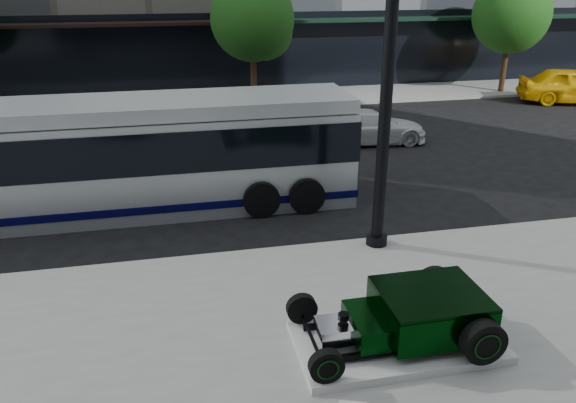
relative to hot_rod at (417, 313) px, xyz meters
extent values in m
plane|color=black|center=(-0.73, 5.98, -0.70)|extent=(120.00, 120.00, 0.00)
cube|color=gray|center=(-0.73, 19.98, -0.64)|extent=(70.00, 4.00, 0.12)
cube|color=black|center=(-10.73, 22.18, 1.30)|extent=(22.00, 0.50, 4.00)
cube|color=black|center=(12.27, 22.18, 1.30)|extent=(24.00, 0.50, 4.00)
cube|color=black|center=(-10.73, 21.58, 2.90)|extent=(22.00, 1.60, 0.15)
cube|color=black|center=(12.27, 21.58, 2.90)|extent=(24.00, 1.60, 0.15)
cylinder|color=black|center=(0.27, 18.98, 0.72)|extent=(0.28, 0.28, 2.60)
sphere|color=#10390F|center=(0.27, 18.98, 3.22)|extent=(3.80, 3.80, 3.80)
sphere|color=#10390F|center=(0.87, 19.28, 2.62)|extent=(2.60, 2.60, 2.60)
cylinder|color=black|center=(13.27, 18.98, 0.72)|extent=(0.28, 0.28, 2.60)
sphere|color=#10390F|center=(13.27, 18.98, 3.22)|extent=(3.80, 3.80, 3.80)
sphere|color=#10390F|center=(13.87, 19.28, 2.62)|extent=(2.60, 2.60, 2.60)
cube|color=silver|center=(-0.33, 0.00, -0.50)|extent=(3.40, 1.80, 0.15)
cube|color=black|center=(-0.33, -0.45, -0.33)|extent=(3.00, 0.08, 0.10)
cube|color=black|center=(-0.33, 0.45, -0.33)|extent=(3.00, 0.08, 0.10)
cube|color=black|center=(0.22, 0.00, 0.02)|extent=(1.70, 1.45, 0.62)
cube|color=black|center=(0.22, 0.00, 0.35)|extent=(1.70, 1.45, 0.06)
cube|color=black|center=(-0.88, 0.00, -0.10)|extent=(0.55, 1.05, 0.38)
cube|color=silver|center=(-1.43, 0.00, -0.15)|extent=(0.55, 0.55, 0.34)
cylinder|color=black|center=(-1.28, 0.00, 0.12)|extent=(0.18, 0.18, 0.10)
cylinder|color=black|center=(-1.78, 0.00, -0.27)|extent=(0.06, 1.55, 0.06)
cylinder|color=black|center=(0.72, -0.85, -0.07)|extent=(0.72, 0.24, 0.72)
cylinder|color=black|center=(0.72, -0.98, -0.07)|extent=(0.37, 0.02, 0.37)
torus|color=#09350F|center=(0.72, -0.99, -0.07)|extent=(0.44, 0.02, 0.44)
cylinder|color=black|center=(0.72, 0.85, -0.07)|extent=(0.72, 0.24, 0.72)
cylinder|color=black|center=(0.72, 0.98, -0.07)|extent=(0.37, 0.02, 0.37)
torus|color=#09350F|center=(0.72, 0.99, -0.07)|extent=(0.44, 0.02, 0.44)
cylinder|color=black|center=(-1.78, -0.78, -0.16)|extent=(0.54, 0.16, 0.54)
cylinder|color=black|center=(-1.78, -0.87, -0.16)|extent=(0.28, 0.02, 0.28)
torus|color=#09350F|center=(-1.78, -0.88, -0.16)|extent=(0.34, 0.02, 0.34)
cylinder|color=black|center=(-1.78, 0.78, -0.16)|extent=(0.54, 0.16, 0.54)
cylinder|color=black|center=(-1.78, 0.87, -0.16)|extent=(0.28, 0.02, 0.28)
torus|color=#09350F|center=(-1.78, 0.88, -0.16)|extent=(0.34, 0.02, 0.34)
cylinder|color=black|center=(0.68, 3.64, 3.80)|extent=(0.26, 0.26, 8.76)
cylinder|color=black|center=(0.68, 3.64, -0.47)|extent=(0.48, 0.48, 0.22)
cube|color=#B7BDC2|center=(-5.00, 7.29, 0.58)|extent=(12.00, 2.55, 2.55)
cube|color=#07073F|center=(-5.00, 7.29, -0.28)|extent=(12.05, 2.60, 0.20)
cube|color=black|center=(-5.00, 7.29, 1.15)|extent=(12.05, 2.60, 1.05)
cube|color=#B7BDC2|center=(-5.00, 7.29, 2.05)|extent=(12.00, 2.40, 0.35)
cube|color=black|center=(1.03, 7.29, 0.85)|extent=(0.06, 2.30, 1.70)
cylinder|color=black|center=(-1.60, 5.99, -0.22)|extent=(0.96, 0.28, 0.96)
cylinder|color=black|center=(-1.60, 8.59, -0.22)|extent=(0.96, 0.28, 0.96)
cylinder|color=black|center=(-0.40, 5.99, -0.22)|extent=(0.96, 0.28, 0.96)
cylinder|color=black|center=(-0.40, 8.59, -0.22)|extent=(0.96, 0.28, 0.96)
imported|color=white|center=(3.43, 11.82, -0.09)|extent=(4.32, 1.99, 1.22)
imported|color=yellow|center=(15.27, 16.11, 0.14)|extent=(5.32, 3.58, 1.68)
camera|label=1|loc=(-3.76, -7.24, 5.27)|focal=35.00mm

